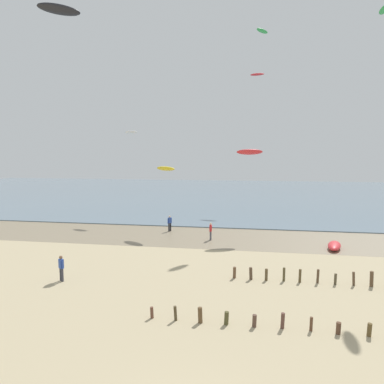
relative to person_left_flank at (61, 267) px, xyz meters
name	(u,v)px	position (x,y,z in m)	size (l,w,h in m)	color
wet_sand_strip	(230,238)	(10.35, 13.39, -0.91)	(120.00, 8.75, 0.01)	#84755B
sea	(239,193)	(10.35, 52.77, -0.87)	(160.00, 70.00, 0.10)	slate
groyne_mid	(328,325)	(15.77, -4.07, -0.58)	(16.93, 0.32, 0.79)	brown
groyne_far	(311,276)	(16.15, 2.29, -0.48)	(9.92, 0.33, 1.01)	brown
person_left_flank	(61,267)	(0.00, 0.00, 0.00)	(0.48, 0.39, 1.71)	#383842
person_right_flank	(211,231)	(8.52, 12.31, 0.00)	(0.23, 0.57, 1.71)	#4C4C56
person_far_down_beach	(170,223)	(3.74, 15.47, 0.00)	(0.40, 0.46, 1.71)	#232328
grounded_kite	(334,246)	(19.61, 10.93, -0.62)	(2.94, 1.06, 0.59)	red
kite_aloft_0	(250,152)	(12.14, 15.25, 7.61)	(2.77, 0.89, 0.44)	red
kite_aloft_3	(262,31)	(13.28, 19.95, 20.86)	(1.98, 0.63, 0.32)	green
kite_aloft_4	(257,74)	(13.22, 37.02, 20.02)	(2.23, 0.71, 0.36)	red
kite_aloft_5	(131,132)	(-2.91, 22.54, 10.19)	(1.95, 0.62, 0.31)	white
kite_aloft_6	(166,169)	(3.48, 14.89, 5.89)	(2.55, 0.82, 0.41)	yellow
kite_aloft_7	(59,9)	(-3.25, 6.78, 18.96)	(3.32, 1.06, 0.53)	black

